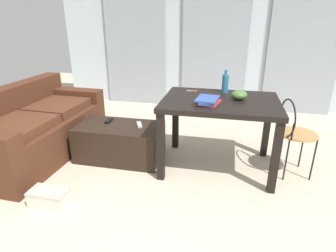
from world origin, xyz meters
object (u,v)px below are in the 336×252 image
(coffee_table, at_px, (120,142))
(wire_chair, at_px, (293,128))
(tv_remote_secondary, at_px, (139,125))
(bottle_near, at_px, (225,83))
(tv_remote_primary, at_px, (109,121))
(book_stack, at_px, (207,101))
(scissors, at_px, (193,91))
(bowl, at_px, (239,95))
(couch, at_px, (35,129))
(craft_table, at_px, (220,110))
(shoebox, at_px, (49,197))

(coffee_table, distance_m, wire_chair, 1.85)
(wire_chair, height_order, tv_remote_secondary, wire_chair)
(bottle_near, relative_size, tv_remote_primary, 1.72)
(tv_remote_primary, bearing_deg, bottle_near, 9.70)
(book_stack, bearing_deg, scissors, 114.43)
(bowl, bearing_deg, coffee_table, -175.69)
(book_stack, distance_m, tv_remote_primary, 1.21)
(couch, bearing_deg, wire_chair, 3.22)
(wire_chair, bearing_deg, couch, -176.78)
(couch, distance_m, craft_table, 2.14)
(coffee_table, relative_size, book_stack, 3.07)
(craft_table, xyz_separation_m, scissors, (-0.32, 0.28, 0.11))
(wire_chair, distance_m, book_stack, 0.91)
(couch, height_order, craft_table, couch)
(craft_table, height_order, shoebox, craft_table)
(couch, relative_size, book_stack, 5.76)
(couch, xyz_separation_m, tv_remote_secondary, (1.23, 0.16, 0.10))
(scissors, height_order, tv_remote_secondary, scissors)
(coffee_table, xyz_separation_m, tv_remote_primary, (-0.16, 0.09, 0.21))
(couch, xyz_separation_m, bowl, (2.29, 0.20, 0.49))
(tv_remote_secondary, xyz_separation_m, shoebox, (-0.52, -1.01, -0.34))
(couch, distance_m, bowl, 2.35)
(coffee_table, xyz_separation_m, book_stack, (0.98, -0.11, 0.59))
(craft_table, relative_size, book_stack, 3.77)
(tv_remote_secondary, bearing_deg, craft_table, -24.05)
(craft_table, relative_size, tv_remote_secondary, 6.89)
(book_stack, height_order, scissors, book_stack)
(couch, distance_m, book_stack, 2.05)
(bowl, height_order, scissors, bowl)
(wire_chair, bearing_deg, coffee_table, -178.25)
(couch, xyz_separation_m, tv_remote_primary, (0.85, 0.19, 0.10))
(coffee_table, height_order, bottle_near, bottle_near)
(coffee_table, height_order, tv_remote_primary, tv_remote_primary)
(couch, distance_m, bottle_near, 2.25)
(tv_remote_primary, bearing_deg, coffee_table, -30.49)
(scissors, height_order, shoebox, scissors)
(wire_chair, relative_size, scissors, 7.00)
(bottle_near, bearing_deg, wire_chair, -21.74)
(tv_remote_secondary, bearing_deg, bottle_near, -6.56)
(wire_chair, relative_size, bowl, 5.11)
(craft_table, bearing_deg, scissors, 138.51)
(craft_table, relative_size, scissors, 10.08)
(tv_remote_primary, bearing_deg, bowl, -0.74)
(bottle_near, bearing_deg, scissors, -179.41)
(craft_table, xyz_separation_m, shoebox, (-1.39, -1.01, -0.58))
(shoebox, bearing_deg, couch, 130.02)
(wire_chair, relative_size, tv_remote_primary, 5.63)
(craft_table, distance_m, bottle_near, 0.36)
(craft_table, distance_m, scissors, 0.44)
(book_stack, bearing_deg, tv_remote_secondary, 167.99)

